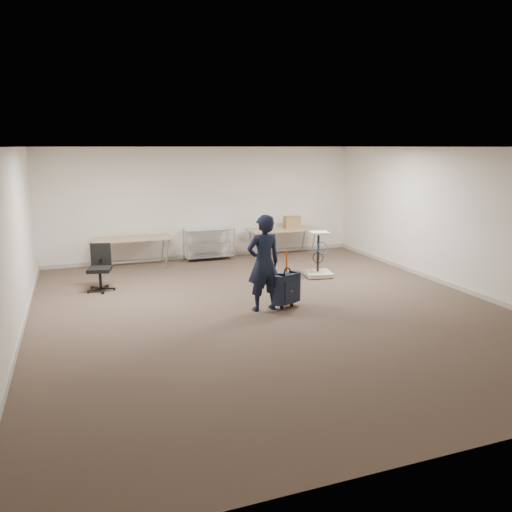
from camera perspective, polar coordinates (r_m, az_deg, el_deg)
name	(u,v)px	position (r m, az deg, el deg)	size (l,w,h in m)	color
ground	(270,310)	(8.82, 1.57, -6.15)	(9.00, 9.00, 0.00)	#4C3B2E
room_shell	(245,287)	(10.05, -1.31, -3.51)	(8.00, 9.00, 9.00)	silver
folding_table_left	(132,240)	(11.98, -13.97, 1.81)	(1.80, 0.75, 0.73)	#927859
folding_table_right	(282,231)	(12.92, 3.03, 2.91)	(1.80, 0.75, 0.73)	#927859
wire_shelf	(209,243)	(12.59, -5.42, 1.53)	(1.22, 0.47, 0.80)	silver
person	(264,263)	(8.59, 0.88, -0.81)	(0.62, 0.40, 1.69)	black
suitcase	(287,288)	(8.84, 3.55, -3.70)	(0.44, 0.34, 1.05)	black
office_chair	(101,277)	(10.37, -17.34, -2.26)	(0.56, 0.56, 0.92)	black
equipment_cart	(319,265)	(11.03, 7.16, -1.02)	(0.63, 0.63, 1.00)	beige
cardboard_box	(292,222)	(13.03, 4.13, 3.89)	(0.40, 0.30, 0.30)	#9D6F49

